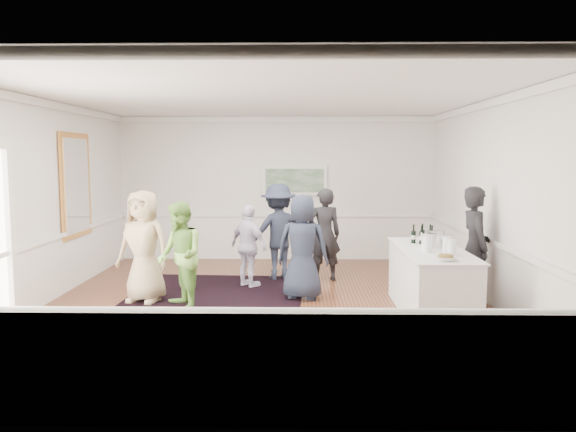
{
  "coord_description": "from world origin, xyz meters",
  "views": [
    {
      "loc": [
        0.49,
        -8.55,
        2.3
      ],
      "look_at": [
        0.32,
        0.2,
        1.38
      ],
      "focal_mm": 35.0,
      "sensor_mm": 36.0,
      "label": 1
    }
  ],
  "objects_px": {
    "ice_bucket": "(435,240)",
    "nut_bowl": "(446,258)",
    "serving_table": "(431,281)",
    "guest_dark_a": "(278,232)",
    "guest_dark_b": "(324,235)",
    "guest_tan": "(143,246)",
    "bartender": "(475,247)",
    "guest_green": "(180,256)",
    "guest_navy": "(303,247)",
    "guest_lilac": "(249,246)"
  },
  "relations": [
    {
      "from": "bartender",
      "to": "guest_navy",
      "type": "height_order",
      "value": "bartender"
    },
    {
      "from": "ice_bucket",
      "to": "nut_bowl",
      "type": "xyz_separation_m",
      "value": [
        -0.12,
        -1.07,
        -0.08
      ]
    },
    {
      "from": "guest_lilac",
      "to": "guest_green",
      "type": "bearing_deg",
      "value": 101.2
    },
    {
      "from": "guest_dark_a",
      "to": "guest_dark_b",
      "type": "distance_m",
      "value": 0.86
    },
    {
      "from": "guest_tan",
      "to": "guest_navy",
      "type": "height_order",
      "value": "guest_tan"
    },
    {
      "from": "guest_dark_a",
      "to": "nut_bowl",
      "type": "xyz_separation_m",
      "value": [
        2.29,
        -3.26,
        0.1
      ]
    },
    {
      "from": "guest_lilac",
      "to": "nut_bowl",
      "type": "relative_size",
      "value": 5.27
    },
    {
      "from": "guest_navy",
      "to": "ice_bucket",
      "type": "xyz_separation_m",
      "value": [
        1.96,
        -0.7,
        0.23
      ]
    },
    {
      "from": "guest_green",
      "to": "guest_dark_b",
      "type": "xyz_separation_m",
      "value": [
        2.26,
        2.04,
        0.04
      ]
    },
    {
      "from": "guest_dark_b",
      "to": "guest_navy",
      "type": "bearing_deg",
      "value": 63.47
    },
    {
      "from": "serving_table",
      "to": "guest_lilac",
      "type": "xyz_separation_m",
      "value": [
        -2.82,
        1.69,
        0.25
      ]
    },
    {
      "from": "bartender",
      "to": "guest_navy",
      "type": "bearing_deg",
      "value": 79.38
    },
    {
      "from": "guest_navy",
      "to": "ice_bucket",
      "type": "relative_size",
      "value": 6.57
    },
    {
      "from": "guest_dark_a",
      "to": "guest_dark_b",
      "type": "xyz_separation_m",
      "value": [
        0.86,
        -0.1,
        -0.04
      ]
    },
    {
      "from": "guest_tan",
      "to": "nut_bowl",
      "type": "distance_m",
      "value": 4.62
    },
    {
      "from": "serving_table",
      "to": "guest_green",
      "type": "xyz_separation_m",
      "value": [
        -3.72,
        0.21,
        0.33
      ]
    },
    {
      "from": "guest_lilac",
      "to": "guest_tan",
      "type": "bearing_deg",
      "value": 77.16
    },
    {
      "from": "guest_green",
      "to": "nut_bowl",
      "type": "xyz_separation_m",
      "value": [
        3.69,
        -1.12,
        0.19
      ]
    },
    {
      "from": "serving_table",
      "to": "guest_dark_a",
      "type": "distance_m",
      "value": 3.33
    },
    {
      "from": "nut_bowl",
      "to": "guest_dark_a",
      "type": "bearing_deg",
      "value": 125.07
    },
    {
      "from": "guest_dark_a",
      "to": "guest_navy",
      "type": "relative_size",
      "value": 1.06
    },
    {
      "from": "nut_bowl",
      "to": "guest_lilac",
      "type": "bearing_deg",
      "value": 136.98
    },
    {
      "from": "guest_green",
      "to": "nut_bowl",
      "type": "height_order",
      "value": "guest_green"
    },
    {
      "from": "guest_dark_a",
      "to": "nut_bowl",
      "type": "distance_m",
      "value": 3.98
    },
    {
      "from": "ice_bucket",
      "to": "nut_bowl",
      "type": "bearing_deg",
      "value": -96.44
    },
    {
      "from": "serving_table",
      "to": "nut_bowl",
      "type": "bearing_deg",
      "value": -91.82
    },
    {
      "from": "guest_dark_b",
      "to": "guest_tan",
      "type": "bearing_deg",
      "value": 19.1
    },
    {
      "from": "nut_bowl",
      "to": "guest_green",
      "type": "bearing_deg",
      "value": 163.09
    },
    {
      "from": "serving_table",
      "to": "guest_lilac",
      "type": "distance_m",
      "value": 3.29
    },
    {
      "from": "serving_table",
      "to": "ice_bucket",
      "type": "xyz_separation_m",
      "value": [
        0.09,
        0.16,
        0.6
      ]
    },
    {
      "from": "guest_green",
      "to": "guest_lilac",
      "type": "relative_size",
      "value": 1.12
    },
    {
      "from": "serving_table",
      "to": "bartender",
      "type": "relative_size",
      "value": 1.29
    },
    {
      "from": "guest_dark_b",
      "to": "nut_bowl",
      "type": "bearing_deg",
      "value": 104.33
    },
    {
      "from": "guest_dark_a",
      "to": "nut_bowl",
      "type": "relative_size",
      "value": 6.48
    },
    {
      "from": "guest_dark_b",
      "to": "guest_green",
      "type": "bearing_deg",
      "value": 31.91
    },
    {
      "from": "guest_tan",
      "to": "guest_dark_a",
      "type": "relative_size",
      "value": 0.99
    },
    {
      "from": "guest_tan",
      "to": "guest_green",
      "type": "relative_size",
      "value": 1.09
    },
    {
      "from": "guest_green",
      "to": "ice_bucket",
      "type": "xyz_separation_m",
      "value": [
        3.82,
        -0.05,
        0.26
      ]
    },
    {
      "from": "guest_tan",
      "to": "guest_dark_a",
      "type": "xyz_separation_m",
      "value": [
        2.07,
        1.73,
        0.01
      ]
    },
    {
      "from": "guest_lilac",
      "to": "guest_dark_a",
      "type": "xyz_separation_m",
      "value": [
        0.5,
        0.66,
        0.17
      ]
    },
    {
      "from": "guest_tan",
      "to": "ice_bucket",
      "type": "xyz_separation_m",
      "value": [
        4.48,
        -0.45,
        0.19
      ]
    },
    {
      "from": "guest_tan",
      "to": "guest_dark_a",
      "type": "distance_m",
      "value": 2.7
    },
    {
      "from": "bartender",
      "to": "guest_tan",
      "type": "relative_size",
      "value": 1.04
    },
    {
      "from": "guest_tan",
      "to": "guest_green",
      "type": "xyz_separation_m",
      "value": [
        0.66,
        -0.4,
        -0.07
      ]
    },
    {
      "from": "guest_lilac",
      "to": "nut_bowl",
      "type": "height_order",
      "value": "guest_lilac"
    },
    {
      "from": "guest_dark_a",
      "to": "ice_bucket",
      "type": "height_order",
      "value": "guest_dark_a"
    },
    {
      "from": "bartender",
      "to": "nut_bowl",
      "type": "xyz_separation_m",
      "value": [
        -0.8,
        -1.37,
        0.08
      ]
    },
    {
      "from": "guest_dark_a",
      "to": "guest_tan",
      "type": "bearing_deg",
      "value": 21.97
    },
    {
      "from": "guest_lilac",
      "to": "guest_dark_b",
      "type": "xyz_separation_m",
      "value": [
        1.35,
        0.56,
        0.13
      ]
    },
    {
      "from": "bartender",
      "to": "nut_bowl",
      "type": "relative_size",
      "value": 6.67
    }
  ]
}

